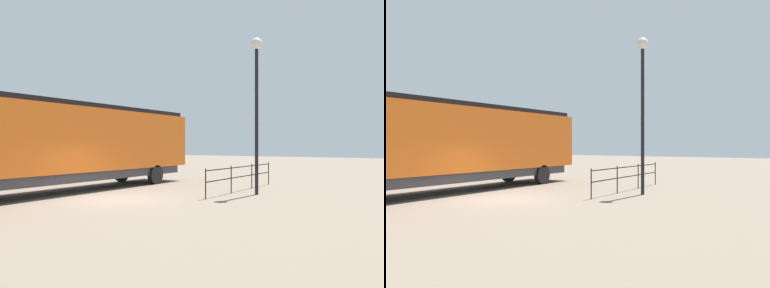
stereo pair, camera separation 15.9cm
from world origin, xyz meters
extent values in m
plane|color=#756656|center=(0.00, 0.00, 0.00)|extent=(120.00, 120.00, 0.00)
cube|color=orange|center=(-3.93, 0.74, 2.53)|extent=(2.95, 16.02, 3.06)
cube|color=black|center=(-3.93, 7.56, 2.07)|extent=(2.83, 2.38, 2.14)
cube|color=black|center=(-3.93, 0.74, 4.18)|extent=(2.65, 15.38, 0.24)
cube|color=#38383D|center=(-3.93, 0.74, 0.78)|extent=(2.65, 14.74, 0.45)
cylinder|color=black|center=(-5.26, 5.86, 0.55)|extent=(0.30, 1.10, 1.10)
cylinder|color=black|center=(-2.61, 5.86, 0.55)|extent=(0.30, 1.10, 1.10)
cylinder|color=black|center=(4.20, 4.70, 3.39)|extent=(0.16, 0.16, 6.77)
sphere|color=silver|center=(4.20, 4.70, 6.93)|extent=(0.53, 0.53, 0.53)
cube|color=black|center=(3.02, 5.64, 1.19)|extent=(0.04, 7.08, 0.04)
cube|color=black|center=(3.02, 5.64, 0.71)|extent=(0.04, 7.08, 0.04)
cylinder|color=black|center=(3.02, 2.10, 0.65)|extent=(0.05, 0.05, 1.29)
cylinder|color=black|center=(3.02, 4.46, 0.65)|extent=(0.05, 0.05, 1.29)
cylinder|color=black|center=(3.02, 6.82, 0.65)|extent=(0.05, 0.05, 1.29)
cylinder|color=black|center=(3.02, 9.18, 0.65)|extent=(0.05, 0.05, 1.29)
camera|label=1|loc=(11.20, -11.68, 2.28)|focal=35.84mm
camera|label=2|loc=(11.34, -11.59, 2.28)|focal=35.84mm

